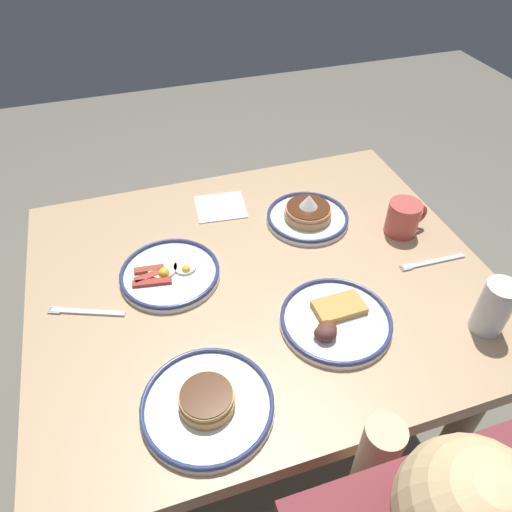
{
  "coord_description": "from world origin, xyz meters",
  "views": [
    {
      "loc": [
        0.29,
        0.85,
        1.62
      ],
      "look_at": [
        -0.0,
        -0.05,
        0.76
      ],
      "focal_mm": 33.39,
      "sensor_mm": 36.0,
      "label": 1
    }
  ],
  "objects": [
    {
      "name": "fork_near",
      "position": [
        -0.46,
        0.1,
        0.73
      ],
      "size": [
        0.19,
        0.02,
        0.01
      ],
      "color": "silver",
      "rests_on": "dining_table"
    },
    {
      "name": "fork_far",
      "position": [
        0.45,
        -0.01,
        0.73
      ],
      "size": [
        0.18,
        0.09,
        0.01
      ],
      "color": "silver",
      "rests_on": "dining_table"
    },
    {
      "name": "plate_near_main",
      "position": [
        0.23,
        -0.07,
        0.74
      ],
      "size": [
        0.26,
        0.26,
        0.04
      ],
      "color": "white",
      "rests_on": "dining_table"
    },
    {
      "name": "coffee_mug",
      "position": [
        -0.45,
        -0.05,
        0.78
      ],
      "size": [
        0.13,
        0.09,
        0.1
      ],
      "color": "#BF4C47",
      "rests_on": "dining_table"
    },
    {
      "name": "plate_far_companion",
      "position": [
        -0.11,
        0.21,
        0.74
      ],
      "size": [
        0.27,
        0.27,
        0.05
      ],
      "color": "white",
      "rests_on": "dining_table"
    },
    {
      "name": "paper_napkin",
      "position": [
        0.03,
        -0.32,
        0.73
      ],
      "size": [
        0.16,
        0.16,
        0.0
      ],
      "primitive_type": "cube",
      "rotation": [
        0.0,
        0.0,
        -0.11
      ],
      "color": "white",
      "rests_on": "dining_table"
    },
    {
      "name": "plate_far_side",
      "position": [
        0.22,
        0.33,
        0.74
      ],
      "size": [
        0.28,
        0.28,
        0.05
      ],
      "color": "white",
      "rests_on": "dining_table"
    },
    {
      "name": "ground_plane",
      "position": [
        0.0,
        0.0,
        0.0
      ],
      "size": [
        6.0,
        6.0,
        0.0
      ],
      "primitive_type": "plane",
      "color": "#6B665A"
    },
    {
      "name": "dining_table",
      "position": [
        0.0,
        0.0,
        0.63
      ],
      "size": [
        1.19,
        1.0,
        0.73
      ],
      "color": "tan",
      "rests_on": "ground_plane"
    },
    {
      "name": "drinking_glass",
      "position": [
        -0.45,
        0.33,
        0.79
      ],
      "size": [
        0.08,
        0.08,
        0.14
      ],
      "color": "silver",
      "rests_on": "dining_table"
    },
    {
      "name": "plate_center_pancakes",
      "position": [
        -0.21,
        -0.18,
        0.75
      ],
      "size": [
        0.25,
        0.25,
        0.09
      ],
      "color": "white",
      "rests_on": "dining_table"
    }
  ]
}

